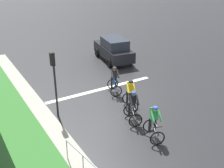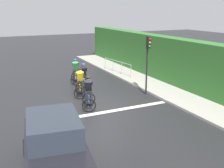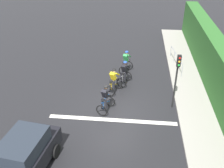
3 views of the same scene
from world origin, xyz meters
The scene contains 12 objects.
ground_plane centered at (0.00, 0.00, 0.00)m, with size 80.00×80.00×0.00m, color black.
sidewalk_kerb centered at (5.00, 2.00, 0.06)m, with size 2.80×24.48×0.12m, color #9E998E.
stone_wall_low centered at (5.90, 2.00, 0.35)m, with size 0.44×24.48×0.69m, color gray.
hedge_wall centered at (6.20, 2.00, 1.51)m, with size 1.10×24.48×3.02m, color #2D6628.
road_marking_stop_line centered at (0.00, -0.92, 0.00)m, with size 7.00×0.30×0.01m, color silver.
cyclist_lead centered at (0.42, 4.66, 0.80)m, with size 1.00×1.25×1.66m.
cyclist_second centered at (0.41, 3.00, 0.80)m, with size 0.99×1.24×1.66m.
cyclist_mid centered at (-0.21, 1.88, 0.80)m, with size 1.05×1.26×1.66m.
cyclist_fourth centered at (-0.47, -0.14, 0.80)m, with size 1.01×1.25×1.66m.
car_black centered at (-3.30, -4.88, 0.87)m, with size 2.32×4.30×1.76m.
traffic_light_near_crossing centered at (3.37, 0.60, 2.22)m, with size 0.20×0.31×3.34m.
pedestrian_railing_kerbside centered at (4.10, 5.89, 0.79)m, with size 0.50×3.48×1.03m.
Camera 3 is at (1.11, -12.08, 8.91)m, focal length 41.73 mm.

